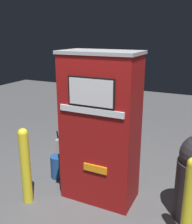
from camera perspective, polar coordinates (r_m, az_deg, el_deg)
name	(u,v)px	position (r m, az deg, el deg)	size (l,w,h in m)	color
ground_plane	(92,206)	(3.54, -0.95, -19.69)	(14.00, 14.00, 0.00)	#4C4C4F
gas_pump	(100,129)	(3.28, 0.91, -3.64)	(1.02, 0.54, 1.91)	maroon
safety_bollard	(25,164)	(3.45, -15.11, -10.97)	(0.13, 0.13, 1.01)	yellow
safety_bollard_far	(189,200)	(2.89, 19.63, -17.68)	(0.12, 0.12, 0.98)	yellow
squeegee_bucket	(58,166)	(4.08, -8.20, -11.59)	(0.23, 0.23, 0.77)	#1E478C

